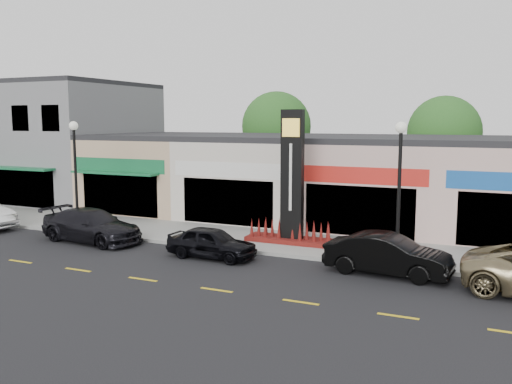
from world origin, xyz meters
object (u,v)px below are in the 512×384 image
at_px(lamp_east_near, 399,178).
at_px(car_black_conv, 388,255).
at_px(pylon_sign, 292,196).
at_px(car_black_sedan, 212,243).
at_px(lamp_west_near, 75,164).
at_px(car_dark_sedan, 92,226).

height_order(lamp_east_near, car_black_conv, lamp_east_near).
height_order(pylon_sign, car_black_conv, pylon_sign).
bearing_deg(car_black_conv, lamp_east_near, -0.00).
bearing_deg(car_black_sedan, lamp_west_near, 80.17).
xyz_separation_m(car_black_sedan, car_black_conv, (7.11, 0.50, 0.11)).
height_order(lamp_west_near, car_black_conv, lamp_west_near).
bearing_deg(car_black_sedan, car_dark_sedan, 88.57).
xyz_separation_m(lamp_east_near, pylon_sign, (-5.00, 1.70, -1.20)).
height_order(car_dark_sedan, car_black_conv, car_dark_sedan).
relative_size(pylon_sign, car_black_conv, 1.31).
distance_m(lamp_west_near, car_black_sedan, 9.39).
bearing_deg(pylon_sign, car_dark_sedan, -160.53).
relative_size(pylon_sign, car_black_sedan, 1.57).
bearing_deg(lamp_east_near, pylon_sign, 161.25).
bearing_deg(car_dark_sedan, lamp_east_near, -77.95).
distance_m(lamp_east_near, car_black_sedan, 7.97).
bearing_deg(car_black_conv, car_dark_sedan, 95.53).
xyz_separation_m(lamp_west_near, car_dark_sedan, (2.16, -1.43, -2.71)).
relative_size(lamp_east_near, car_dark_sedan, 1.04).
xyz_separation_m(lamp_west_near, lamp_east_near, (16.00, 0.00, 0.00)).
xyz_separation_m(car_dark_sedan, car_black_conv, (13.73, 0.13, -0.01)).
distance_m(pylon_sign, car_black_sedan, 4.45).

